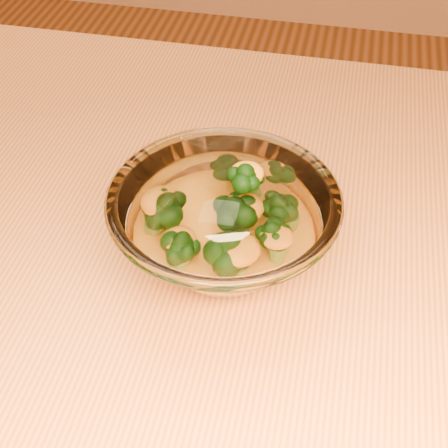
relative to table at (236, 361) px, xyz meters
The scene contains 4 objects.
table is the anchor object (origin of this frame).
glass_bowl 0.15m from the table, 119.62° to the left, with size 0.19×0.19×0.08m.
cheese_sauce 0.13m from the table, 119.62° to the left, with size 0.11×0.11×0.03m, color orange.
broccoli_heap 0.16m from the table, 111.33° to the left, with size 0.12×0.13×0.07m.
Camera 1 is at (0.06, -0.32, 1.15)m, focal length 50.00 mm.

